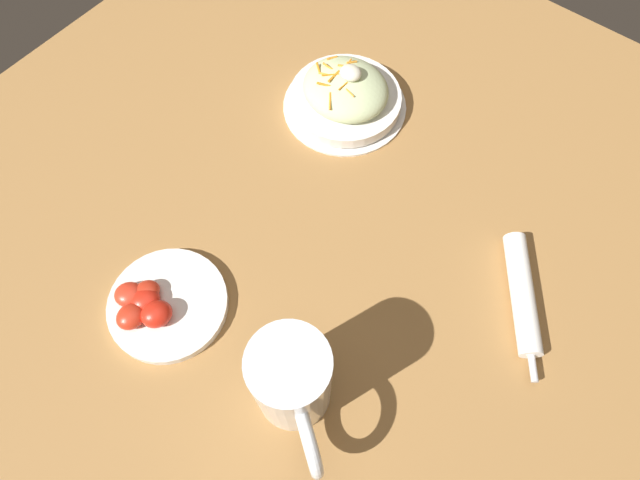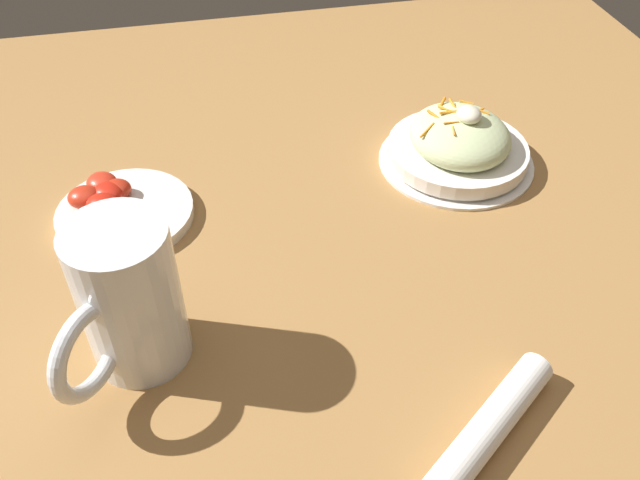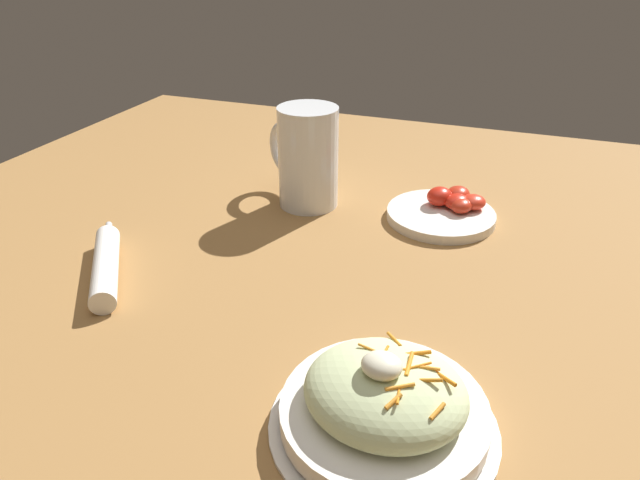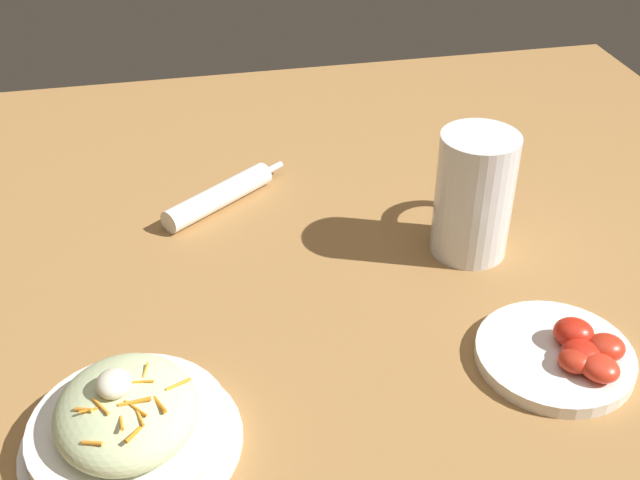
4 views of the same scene
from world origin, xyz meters
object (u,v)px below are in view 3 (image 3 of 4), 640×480
at_px(beer_mug, 307,163).
at_px(napkin_roll, 106,265).
at_px(tomato_plate, 445,210).
at_px(salad_plate, 384,404).

distance_m(beer_mug, napkin_roll, 0.36).
xyz_separation_m(napkin_roll, tomato_plate, (-0.40, -0.33, -0.00)).
bearing_deg(beer_mug, salad_plate, 119.47).
relative_size(beer_mug, napkin_roll, 0.88).
relative_size(salad_plate, beer_mug, 1.30).
height_order(napkin_roll, tomato_plate, tomato_plate).
bearing_deg(salad_plate, napkin_roll, -17.14).
height_order(salad_plate, napkin_roll, salad_plate).
bearing_deg(beer_mug, napkin_roll, 61.47).
distance_m(salad_plate, beer_mug, 0.51).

